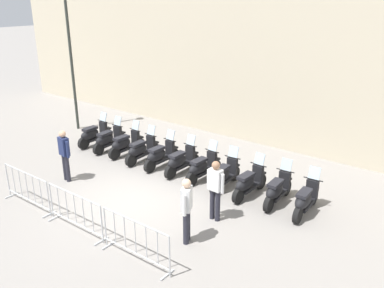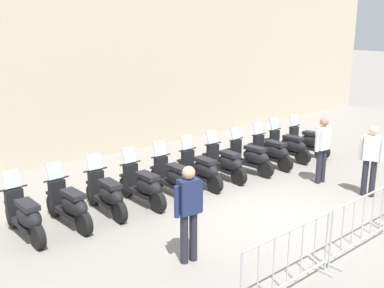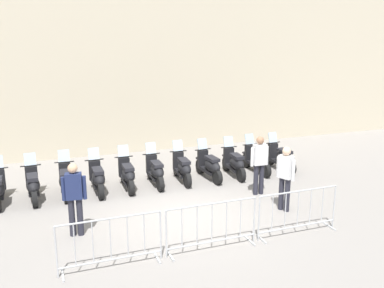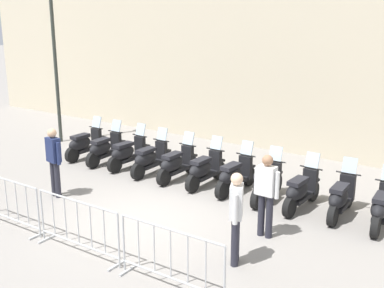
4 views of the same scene
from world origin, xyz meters
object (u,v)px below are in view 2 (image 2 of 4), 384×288
Objects in this scene: motorcycle_2 at (107,194)px; motorcycle_5 at (200,170)px; officer_near_row_end at (322,146)px; officer_by_barriers at (371,157)px; motorcycle_10 at (307,142)px; officer_mid_plaza at (189,209)px; barrier_segment_0 at (288,263)px; motorcycle_7 at (250,157)px; barrier_segment_1 at (363,223)px; motorcycle_6 at (225,163)px; motorcycle_0 at (25,216)px; motorcycle_3 at (143,186)px; motorcycle_8 at (271,152)px; motorcycle_4 at (173,178)px; motorcycle_9 at (288,146)px; motorcycle_1 at (70,205)px.

motorcycle_2 is 2.67m from motorcycle_5.
officer_near_row_end is 1.00× the size of officer_by_barriers.
motorcycle_10 is 0.99× the size of officer_mid_plaza.
motorcycle_2 is 0.85× the size of barrier_segment_0.
motorcycle_5 is 1.79m from motorcycle_7.
barrier_segment_1 is 1.18× the size of officer_by_barriers.
officer_by_barriers is at bearing -38.89° from motorcycle_5.
officer_mid_plaza is at bearing -132.19° from motorcycle_6.
officer_by_barriers is (7.53, -1.75, 0.53)m from motorcycle_0.
motorcycle_7 is at bearing 58.33° from barrier_segment_0.
motorcycle_3 is 0.99× the size of officer_near_row_end.
motorcycle_0 is at bearing -170.13° from motorcycle_7.
motorcycle_2 is 5.34m from motorcycle_8.
motorcycle_2 and motorcycle_4 have the same top height.
motorcycle_3 is 1.00× the size of motorcycle_9.
motorcycle_2 is at bearing -170.04° from motorcycle_10.
officer_mid_plaza is 1.00× the size of officer_by_barriers.
motorcycle_10 is 0.99× the size of officer_near_row_end.
motorcycle_3 is (2.64, 0.42, 0.00)m from motorcycle_0.
motorcycle_5 is 2.67m from motorcycle_8.
motorcycle_0 and motorcycle_2 have the same top height.
officer_near_row_end is (2.08, 3.04, 0.46)m from barrier_segment_1.
motorcycle_7 is 2.67m from motorcycle_10.
officer_near_row_end is 5.32m from officer_mid_plaza.
officer_near_row_end is (6.38, -0.61, 0.53)m from motorcycle_1.
officer_mid_plaza reaches higher than motorcycle_10.
motorcycle_0 is 0.99× the size of motorcycle_2.
motorcycle_8 is 1.00× the size of officer_mid_plaza.
motorcycle_4 is 3.94m from officer_near_row_end.
officer_mid_plaza is at bearing -138.86° from motorcycle_7.
motorcycle_2 is 1.00× the size of officer_mid_plaza.
motorcycle_6 is at bearing 130.05° from officer_by_barriers.
motorcycle_0 is at bearing -169.71° from motorcycle_5.
motorcycle_10 is at bearing 54.85° from barrier_segment_1.
motorcycle_2 is at bearing 13.02° from motorcycle_1.
motorcycle_4 is at bearing 10.26° from motorcycle_1.
motorcycle_7 is (6.14, 1.07, 0.00)m from motorcycle_0.
motorcycle_3 is at bearing -168.08° from motorcycle_6.
motorcycle_4 is at bearing 9.78° from motorcycle_0.
motorcycle_3 is 6.23m from motorcycle_10.
motorcycle_7 is 0.99× the size of motorcycle_8.
motorcycle_9 is at bearing 48.21° from barrier_segment_0.
motorcycle_5 is 0.84× the size of barrier_segment_0.
officer_near_row_end is at bearing -107.54° from motorcycle_9.
officer_by_barriers reaches higher than motorcycle_9.
barrier_segment_0 is (-3.94, -5.13, 0.07)m from motorcycle_8.
officer_near_row_end is 1.00× the size of officer_mid_plaza.
motorcycle_9 and motorcycle_10 have the same top height.
motorcycle_8 is 0.90m from motorcycle_9.
motorcycle_7 is 1.98m from officer_near_row_end.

